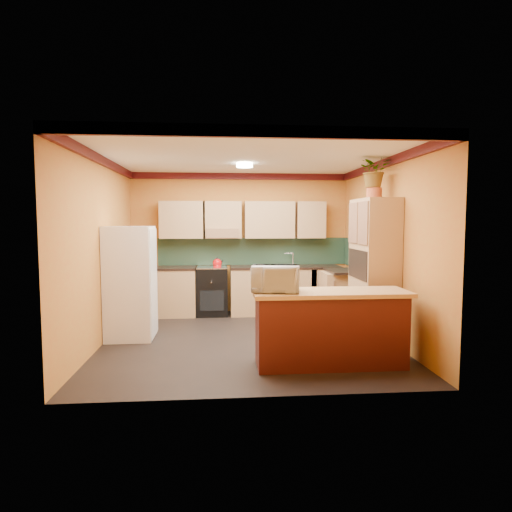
{
  "coord_description": "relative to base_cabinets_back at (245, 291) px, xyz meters",
  "views": [
    {
      "loc": [
        -0.39,
        -6.27,
        1.77
      ],
      "look_at": [
        0.17,
        0.45,
        1.23
      ],
      "focal_mm": 30.0,
      "sensor_mm": 36.0,
      "label": 1
    }
  ],
  "objects": [
    {
      "name": "room_shell",
      "position": [
        -0.05,
        -1.52,
        1.65
      ],
      "size": [
        4.24,
        4.24,
        2.72
      ],
      "color": "black",
      "rests_on": "ground"
    },
    {
      "name": "base_cabinets_back",
      "position": [
        0.0,
        0.0,
        0.0
      ],
      "size": [
        3.65,
        0.6,
        0.88
      ],
      "primitive_type": "cube",
      "color": "#A48856",
      "rests_on": "ground"
    },
    {
      "name": "countertop_back",
      "position": [
        0.0,
        -0.0,
        0.46
      ],
      "size": [
        3.65,
        0.62,
        0.04
      ],
      "primitive_type": "cube",
      "color": "black",
      "rests_on": "base_cabinets_back"
    },
    {
      "name": "stove",
      "position": [
        -0.62,
        -0.0,
        0.02
      ],
      "size": [
        0.58,
        0.58,
        0.91
      ],
      "primitive_type": "cube",
      "color": "black",
      "rests_on": "ground"
    },
    {
      "name": "kettle",
      "position": [
        -0.53,
        -0.05,
        0.56
      ],
      "size": [
        0.19,
        0.19,
        0.18
      ],
      "primitive_type": null,
      "rotation": [
        0.0,
        0.0,
        0.1
      ],
      "color": "red",
      "rests_on": "stove"
    },
    {
      "name": "sink",
      "position": [
        0.78,
        0.0,
        0.5
      ],
      "size": [
        0.48,
        0.4,
        0.03
      ],
      "primitive_type": "cube",
      "color": "silver",
      "rests_on": "countertop_back"
    },
    {
      "name": "base_cabinets_right",
      "position": [
        1.73,
        -0.76,
        0.0
      ],
      "size": [
        0.6,
        0.8,
        0.88
      ],
      "primitive_type": "cube",
      "color": "#A48856",
      "rests_on": "ground"
    },
    {
      "name": "countertop_right",
      "position": [
        1.73,
        -0.76,
        0.46
      ],
      "size": [
        0.62,
        0.8,
        0.04
      ],
      "primitive_type": "cube",
      "color": "black",
      "rests_on": "base_cabinets_right"
    },
    {
      "name": "fridge",
      "position": [
        -1.82,
        -1.55,
        0.41
      ],
      "size": [
        0.68,
        0.66,
        1.7
      ],
      "primitive_type": "cube",
      "color": "white",
      "rests_on": "ground"
    },
    {
      "name": "pantry",
      "position": [
        1.78,
        -2.01,
        0.61
      ],
      "size": [
        0.48,
        0.9,
        2.1
      ],
      "primitive_type": "cube",
      "color": "#A48856",
      "rests_on": "ground"
    },
    {
      "name": "fern_pot",
      "position": [
        1.78,
        -1.96,
        1.74
      ],
      "size": [
        0.22,
        0.22,
        0.16
      ],
      "primitive_type": "cylinder",
      "color": "#AD4E29",
      "rests_on": "pantry"
    },
    {
      "name": "fern",
      "position": [
        1.78,
        -1.96,
        2.07
      ],
      "size": [
        0.46,
        0.4,
        0.51
      ],
      "primitive_type": "imported",
      "rotation": [
        0.0,
        0.0,
        0.01
      ],
      "color": "#A48856",
      "rests_on": "fern_pot"
    },
    {
      "name": "breakfast_bar",
      "position": [
        0.87,
        -3.01,
        0.0
      ],
      "size": [
        1.8,
        0.55,
        0.88
      ],
      "primitive_type": "cube",
      "color": "#4D1812",
      "rests_on": "ground"
    },
    {
      "name": "bar_top",
      "position": [
        0.87,
        -3.01,
        0.47
      ],
      "size": [
        1.9,
        0.65,
        0.05
      ],
      "primitive_type": "cube",
      "color": "#DDAD6B",
      "rests_on": "breakfast_bar"
    },
    {
      "name": "microwave",
      "position": [
        0.19,
        -3.01,
        0.65
      ],
      "size": [
        0.62,
        0.46,
        0.31
      ],
      "primitive_type": "imported",
      "rotation": [
        0.0,
        0.0,
        -0.15
      ],
      "color": "white",
      "rests_on": "bar_top"
    }
  ]
}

